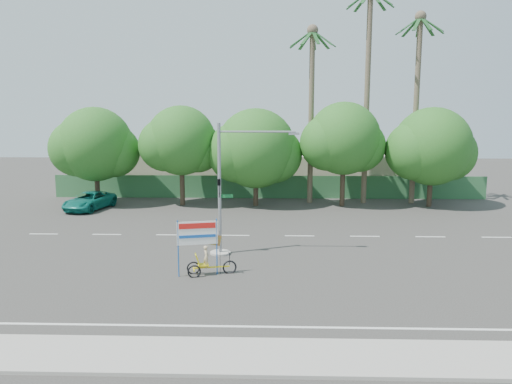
{
  "coord_description": "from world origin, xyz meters",
  "views": [
    {
      "loc": [
        0.2,
        -21.96,
        7.6
      ],
      "look_at": [
        -0.55,
        3.27,
        3.5
      ],
      "focal_mm": 35.0,
      "sensor_mm": 36.0,
      "label": 1
    }
  ],
  "objects": [
    {
      "name": "palm_mid",
      "position": [
        12.0,
        19.5,
        9.4
      ],
      "size": [
        3.73,
        3.79,
        15.45
      ],
      "color": "#70604C",
      "rests_on": "ground"
    },
    {
      "name": "tree_center",
      "position": [
        -1.05,
        18.0,
        4.47
      ],
      "size": [
        7.62,
        6.4,
        7.85
      ],
      "color": "#473828",
      "rests_on": "ground"
    },
    {
      "name": "tree_far_left",
      "position": [
        -14.05,
        18.0,
        4.76
      ],
      "size": [
        7.14,
        6.0,
        7.96
      ],
      "color": "#473828",
      "rests_on": "ground"
    },
    {
      "name": "tree_left",
      "position": [
        -7.05,
        18.0,
        5.06
      ],
      "size": [
        6.66,
        5.6,
        8.07
      ],
      "color": "#473828",
      "rests_on": "ground"
    },
    {
      "name": "sidewalk_near",
      "position": [
        0.0,
        -7.5,
        0.06
      ],
      "size": [
        50.0,
        2.4,
        0.12
      ],
      "primitive_type": "cube",
      "color": "gray",
      "rests_on": "ground"
    },
    {
      "name": "building_left",
      "position": [
        -10.0,
        26.0,
        2.0
      ],
      "size": [
        12.0,
        8.0,
        4.0
      ],
      "primitive_type": "cube",
      "color": "#C1B499",
      "rests_on": "ground"
    },
    {
      "name": "building_right",
      "position": [
        8.0,
        26.0,
        1.8
      ],
      "size": [
        14.0,
        8.0,
        3.6
      ],
      "primitive_type": "cube",
      "color": "#C1B499",
      "rests_on": "ground"
    },
    {
      "name": "ground",
      "position": [
        0.0,
        0.0,
        0.0
      ],
      "size": [
        120.0,
        120.0,
        0.0
      ],
      "primitive_type": "plane",
      "color": "#33302D",
      "rests_on": "ground"
    },
    {
      "name": "palm_tall",
      "position": [
        8.0,
        19.5,
        10.46
      ],
      "size": [
        3.73,
        3.79,
        17.45
      ],
      "color": "#70604C",
      "rests_on": "ground"
    },
    {
      "name": "tree_far_right",
      "position": [
        12.95,
        18.0,
        4.64
      ],
      "size": [
        7.38,
        6.2,
        7.94
      ],
      "color": "#473828",
      "rests_on": "ground"
    },
    {
      "name": "tree_right",
      "position": [
        5.95,
        18.0,
        5.24
      ],
      "size": [
        6.9,
        5.8,
        8.36
      ],
      "color": "#473828",
      "rests_on": "ground"
    },
    {
      "name": "pickup_truck",
      "position": [
        -13.95,
        15.91,
        0.69
      ],
      "size": [
        3.37,
        5.33,
        1.37
      ],
      "primitive_type": "imported",
      "rotation": [
        0.0,
        0.0,
        -0.24
      ],
      "color": "#107466",
      "rests_on": "ground"
    },
    {
      "name": "palm_short",
      "position": [
        3.5,
        19.5,
        8.86
      ],
      "size": [
        3.73,
        3.79,
        14.45
      ],
      "color": "#70604C",
      "rests_on": "ground"
    },
    {
      "name": "traffic_signal",
      "position": [
        -2.2,
        3.98,
        2.92
      ],
      "size": [
        4.72,
        1.1,
        7.0
      ],
      "color": "gray",
      "rests_on": "ground"
    },
    {
      "name": "fence",
      "position": [
        0.0,
        21.5,
        1.0
      ],
      "size": [
        38.0,
        0.08,
        2.0
      ],
      "primitive_type": "cube",
      "color": "#336B3D",
      "rests_on": "ground"
    },
    {
      "name": "trike_billboard",
      "position": [
        -2.92,
        0.43,
        1.09
      ],
      "size": [
        2.71,
        0.97,
        2.72
      ],
      "rotation": [
        0.0,
        0.0,
        0.22
      ],
      "color": "black",
      "rests_on": "ground"
    }
  ]
}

